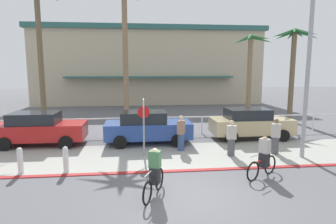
# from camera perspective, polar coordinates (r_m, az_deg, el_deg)

# --- Properties ---
(ground_plane) EXTENTS (80.00, 80.00, 0.00)m
(ground_plane) POSITION_cam_1_polar(r_m,az_deg,el_deg) (18.70, -1.52, -3.36)
(ground_plane) COLOR #5B5B60
(sidewalk_strip) EXTENTS (44.00, 4.00, 0.02)m
(sidewalk_strip) POSITION_cam_1_polar(r_m,az_deg,el_deg) (13.11, 0.62, -8.54)
(sidewalk_strip) COLOR #9E9E93
(sidewalk_strip) RESTS_ON ground
(curb_paint) EXTENTS (44.00, 0.24, 0.03)m
(curb_paint) POSITION_cam_1_polar(r_m,az_deg,el_deg) (11.23, 1.88, -11.50)
(curb_paint) COLOR maroon
(curb_paint) RESTS_ON ground
(building_backdrop) EXTENTS (24.98, 12.40, 8.32)m
(building_backdrop) POSITION_cam_1_polar(r_m,az_deg,el_deg) (35.76, -3.98, 9.06)
(building_backdrop) COLOR #BCAD8E
(building_backdrop) RESTS_ON ground
(rail_fence) EXTENTS (23.86, 0.08, 1.04)m
(rail_fence) POSITION_cam_1_polar(r_m,az_deg,el_deg) (17.07, -1.11, -1.63)
(rail_fence) COLOR white
(rail_fence) RESTS_ON ground
(stop_sign_bike_lane) EXTENTS (0.52, 0.56, 2.56)m
(stop_sign_bike_lane) POSITION_cam_1_polar(r_m,az_deg,el_deg) (12.72, -4.81, -1.37)
(stop_sign_bike_lane) COLOR gray
(stop_sign_bike_lane) RESTS_ON ground
(bollard_0) EXTENTS (0.20, 0.20, 1.00)m
(bollard_0) POSITION_cam_1_polar(r_m,az_deg,el_deg) (11.60, -19.50, -8.73)
(bollard_0) COLOR white
(bollard_0) RESTS_ON ground
(bollard_1) EXTENTS (0.20, 0.20, 1.00)m
(bollard_1) POSITION_cam_1_polar(r_m,az_deg,el_deg) (12.11, -27.11, -8.47)
(bollard_1) COLOR white
(bollard_1) RESTS_ON ground
(streetlight_curb) EXTENTS (0.24, 2.54, 7.50)m
(streetlight_curb) POSITION_cam_1_polar(r_m,az_deg,el_deg) (13.43, 26.52, 9.43)
(streetlight_curb) COLOR #9EA0A5
(streetlight_curb) RESTS_ON ground
(palm_tree_1) EXTENTS (3.49, 3.40, 9.24)m
(palm_tree_1) POSITION_cam_1_polar(r_m,az_deg,el_deg) (22.08, -24.11, 15.34)
(palm_tree_1) COLOR brown
(palm_tree_1) RESTS_ON ground
(palm_tree_2) EXTENTS (3.17, 3.44, 9.16)m
(palm_tree_2) POSITION_cam_1_polar(r_m,az_deg,el_deg) (20.35, -8.52, 16.66)
(palm_tree_2) COLOR #846B4C
(palm_tree_2) RESTS_ON ground
(palm_tree_3) EXTENTS (3.13, 3.34, 6.40)m
(palm_tree_3) POSITION_cam_1_polar(r_m,az_deg,el_deg) (23.10, 15.95, 10.45)
(palm_tree_3) COLOR #846B4C
(palm_tree_3) RESTS_ON ground
(palm_tree_4) EXTENTS (3.49, 3.18, 6.69)m
(palm_tree_4) POSITION_cam_1_polar(r_m,az_deg,el_deg) (22.93, 23.56, 11.27)
(palm_tree_4) COLOR brown
(palm_tree_4) RESTS_ON ground
(car_red_1) EXTENTS (4.40, 2.02, 1.69)m
(car_red_1) POSITION_cam_1_polar(r_m,az_deg,el_deg) (15.98, -24.00, -2.99)
(car_red_1) COLOR red
(car_red_1) RESTS_ON ground
(car_blue_2) EXTENTS (4.40, 2.02, 1.69)m
(car_blue_2) POSITION_cam_1_polar(r_m,az_deg,el_deg) (14.98, -4.12, -2.99)
(car_blue_2) COLOR #284793
(car_blue_2) RESTS_ON ground
(car_tan_3) EXTENTS (4.40, 2.02, 1.69)m
(car_tan_3) POSITION_cam_1_polar(r_m,az_deg,el_deg) (16.65, 15.91, -2.13)
(car_tan_3) COLOR tan
(car_tan_3) RESTS_ON ground
(cyclist_black_0) EXTENTS (0.76, 1.70, 1.50)m
(cyclist_black_0) POSITION_cam_1_polar(r_m,az_deg,el_deg) (9.05, -2.69, -11.97)
(cyclist_black_0) COLOR black
(cyclist_black_0) RESTS_ON ground
(cyclist_red_1) EXTENTS (1.55, 1.06, 1.50)m
(cyclist_red_1) POSITION_cam_1_polar(r_m,az_deg,el_deg) (11.05, 18.29, -8.57)
(cyclist_red_1) COLOR black
(cyclist_red_1) RESTS_ON ground
(pedestrian_0) EXTENTS (0.43, 0.36, 1.61)m
(pedestrian_0) POSITION_cam_1_polar(r_m,az_deg,el_deg) (13.19, 12.37, -5.35)
(pedestrian_0) COLOR #4C4C51
(pedestrian_0) RESTS_ON ground
(pedestrian_1) EXTENTS (0.44, 0.48, 1.69)m
(pedestrian_1) POSITION_cam_1_polar(r_m,az_deg,el_deg) (13.68, 2.59, -4.46)
(pedestrian_1) COLOR #384C7A
(pedestrian_1) RESTS_ON ground
(pedestrian_2) EXTENTS (0.48, 0.44, 1.64)m
(pedestrian_2) POSITION_cam_1_polar(r_m,az_deg,el_deg) (14.03, 20.42, -4.80)
(pedestrian_2) COLOR #4C4C51
(pedestrian_2) RESTS_ON ground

